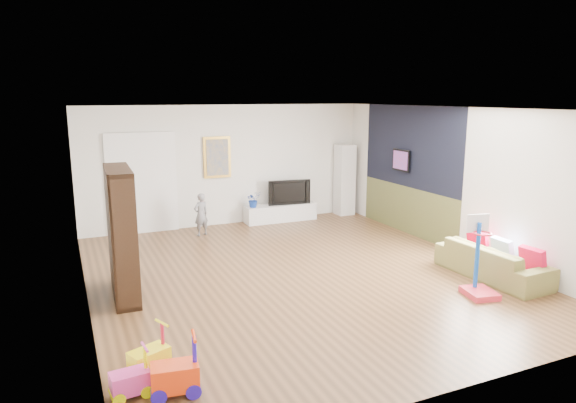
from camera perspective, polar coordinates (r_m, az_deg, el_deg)
name	(u,v)px	position (r m, az deg, el deg)	size (l,w,h in m)	color
floor	(298,274)	(8.59, 1.10, -8.03)	(6.50, 7.50, 0.00)	brown
ceiling	(299,109)	(8.09, 1.18, 10.28)	(6.50, 7.50, 0.00)	white
wall_back	(228,165)	(11.69, -6.73, 4.01)	(6.50, 0.00, 2.70)	silver
wall_front	(466,262)	(5.20, 19.14, -6.35)	(6.50, 0.00, 2.70)	white
wall_left	(81,212)	(7.48, -22.02, -1.13)	(0.00, 7.50, 2.70)	silver
wall_right	(456,180)	(10.04, 18.18, 2.23)	(0.00, 7.50, 2.70)	silver
navy_accent	(410,147)	(11.03, 13.41, 5.93)	(0.01, 3.20, 1.70)	black
olive_wainscot	(407,210)	(11.24, 13.09, -0.93)	(0.01, 3.20, 1.00)	brown
doorway	(142,185)	(11.29, -15.87, 1.82)	(1.45, 0.06, 2.10)	white
painting_back	(217,157)	(11.56, -7.88, 4.89)	(0.62, 0.06, 0.92)	gold
artwork_right	(401,160)	(11.18, 12.45, 4.50)	(0.04, 0.56, 0.46)	#7F3F8C
media_console	(280,213)	(12.05, -0.85, -1.24)	(1.70, 0.43, 0.40)	silver
tall_cabinet	(345,180)	(12.71, 6.30, 2.42)	(0.40, 0.40, 1.73)	silver
bookshelf	(122,233)	(7.78, -18.00, -3.39)	(0.34, 1.30, 1.90)	black
sofa	(492,261)	(8.97, 21.76, -6.19)	(1.88, 0.74, 0.55)	olive
basketball_hoop	(483,257)	(8.00, 20.80, -5.78)	(0.41, 0.50, 1.21)	red
ride_on_yellow	(149,351)	(5.79, -15.21, -15.76)	(0.41, 0.25, 0.54)	#FFEF16
ride_on_orange	(175,366)	(5.38, -12.49, -17.46)	(0.46, 0.28, 0.61)	#FA3B0E
ride_on_pink	(130,374)	(5.48, -17.19, -17.81)	(0.37, 0.23, 0.50)	#E53CA1
child	(201,215)	(10.90, -9.65, -1.44)	(0.33, 0.22, 0.91)	slate
tv	(288,192)	(12.02, 0.02, 1.11)	(1.01, 0.13, 0.58)	black
vase_plant	(253,199)	(11.70, -3.87, 0.23)	(0.32, 0.28, 0.36)	navy
pillow_left	(533,260)	(8.72, 25.53, -5.92)	(0.11, 0.41, 0.41)	red
pillow_center	(503,250)	(9.08, 22.75, -5.01)	(0.10, 0.39, 0.39)	white
pillow_right	(478,242)	(9.41, 20.32, -4.24)	(0.09, 0.35, 0.35)	#AC0123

